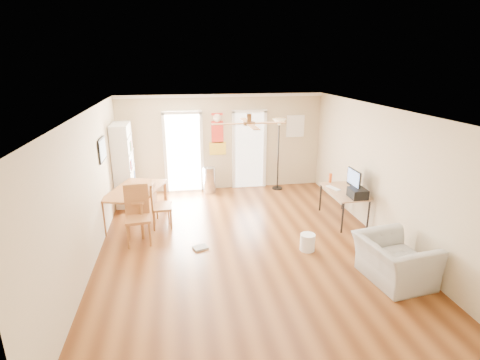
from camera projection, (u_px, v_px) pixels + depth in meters
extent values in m
plane|color=brown|center=(245.00, 245.00, 7.23)|extent=(7.00, 7.00, 0.00)
cube|color=red|center=(217.00, 134.00, 10.00)|extent=(0.46, 0.03, 1.10)
cube|color=white|center=(295.00, 126.00, 10.30)|extent=(0.50, 0.04, 0.60)
cube|color=black|center=(102.00, 149.00, 7.59)|extent=(0.04, 0.66, 0.48)
cylinder|color=#B5B4B7|center=(209.00, 180.00, 10.03)|extent=(0.39, 0.39, 0.71)
cube|color=white|center=(333.00, 188.00, 8.34)|extent=(0.23, 0.40, 0.01)
cube|color=black|center=(358.00, 193.00, 7.73)|extent=(0.34, 0.39, 0.20)
cylinder|color=#CE4912|center=(330.00, 178.00, 8.72)|extent=(0.09, 0.09, 0.22)
cylinder|color=white|center=(307.00, 242.00, 7.01)|extent=(0.30, 0.30, 0.33)
cube|color=#9E9D98|center=(200.00, 248.00, 7.11)|extent=(0.32, 0.29, 0.04)
imported|color=#A6A6A1|center=(394.00, 260.00, 5.99)|extent=(1.11, 1.23, 0.72)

